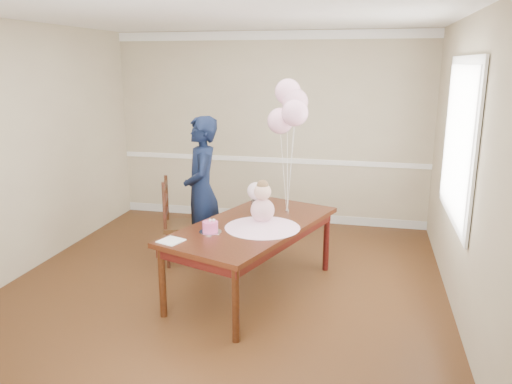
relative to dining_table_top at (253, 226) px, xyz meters
The scene contains 48 objects.
floor 0.77m from the dining_table_top, 165.23° to the right, with size 4.50×5.00×0.00m, color #361D0D.
ceiling 2.03m from the dining_table_top, 165.23° to the right, with size 4.50×5.00×0.02m, color white.
wall_back 2.52m from the dining_table_top, 97.45° to the left, with size 4.50×0.02×2.70m, color tan.
wall_front 2.68m from the dining_table_top, 96.97° to the right, with size 4.50×0.02×2.70m, color tan.
wall_left 2.65m from the dining_table_top, behind, with size 0.02×5.00×2.70m, color tan.
wall_right 2.04m from the dining_table_top, ahead, with size 0.02×5.00×2.70m, color tan.
chair_rail_trim 2.44m from the dining_table_top, 97.48° to the left, with size 4.50×0.02×0.07m, color white.
crown_molding 3.10m from the dining_table_top, 97.48° to the left, with size 4.50×0.02×0.12m, color white.
baseboard_trim 2.51m from the dining_table_top, 97.48° to the left, with size 4.50×0.02×0.12m, color silver.
window_frame 2.13m from the dining_table_top, 12.29° to the left, with size 0.02×1.66×1.56m, color white.
window_blinds 2.12m from the dining_table_top, 12.41° to the left, with size 0.01×1.50×1.40m, color white.
dining_table_top is the anchor object (origin of this frame).
table_apron 0.07m from the dining_table_top, ahead, with size 0.87×1.83×0.10m, color black.
table_leg_fl 1.04m from the dining_table_top, 134.13° to the right, with size 0.07×0.07×0.67m, color black.
table_leg_fr 1.04m from the dining_table_top, 85.05° to the right, with size 0.07×0.07×0.67m, color black.
table_leg_bl 1.04m from the dining_table_top, 94.95° to the left, with size 0.07×0.07×0.67m, color black.
table_leg_br 1.04m from the dining_table_top, 45.87° to the left, with size 0.07×0.07×0.67m, color black.
baby_skirt 0.17m from the dining_table_top, 38.03° to the right, with size 0.73×0.73×0.10m, color #FFBBDF.
baby_torso 0.25m from the dining_table_top, 38.03° to the right, with size 0.23×0.23×0.23m, color pink.
baby_head 0.41m from the dining_table_top, 38.03° to the right, with size 0.16×0.16×0.16m, color beige.
baby_hair 0.46m from the dining_table_top, 38.03° to the right, with size 0.12×0.12×0.12m, color brown.
cake_platter 0.48m from the dining_table_top, 133.55° to the right, with size 0.21×0.21×0.01m, color silver.
birthday_cake 0.48m from the dining_table_top, 133.55° to the right, with size 0.14×0.14×0.10m, color #DA448C.
cake_flower_a 0.50m from the dining_table_top, 133.55° to the right, with size 0.03×0.03×0.03m, color white.
cake_flower_b 0.47m from the dining_table_top, 131.16° to the right, with size 0.03×0.03×0.03m, color white.
rose_vase_near 0.34m from the dining_table_top, 96.97° to the left, with size 0.10×0.10×0.15m, color silver.
roses_near 0.42m from the dining_table_top, 96.97° to the left, with size 0.18×0.18×0.18m, color silver.
napkin 0.89m from the dining_table_top, 131.97° to the right, with size 0.19×0.19×0.01m, color white.
balloon_weight 0.54m from the dining_table_top, 60.10° to the left, with size 0.04×0.04×0.02m, color silver.
balloon_a 1.12m from the dining_table_top, 70.41° to the left, with size 0.27×0.27×0.27m, color #FFB4D3.
balloon_b 1.20m from the dining_table_top, 48.61° to the left, with size 0.27×0.27×0.27m, color #FFB4D8.
balloon_c 1.34m from the dining_table_top, 59.95° to the left, with size 0.27×0.27×0.27m, color #E1A0BB.
balloon_d 1.43m from the dining_table_top, 68.70° to the left, with size 0.27×0.27×0.27m, color #FFB4D4.
balloon_ribbon_a 0.69m from the dining_table_top, 65.22° to the left, with size 0.00×0.00×0.81m, color white.
balloon_ribbon_b 0.72m from the dining_table_top, 54.46° to the left, with size 0.00×0.00×0.91m, color white.
balloon_ribbon_c 0.79m from the dining_table_top, 60.02° to the left, with size 0.00×0.00×1.00m, color silver.
balloon_ribbon_d 0.83m from the dining_table_top, 64.79° to the left, with size 0.00×0.00×1.10m, color white.
dining_chair_seat 1.14m from the dining_table_top, 148.80° to the left, with size 0.43×0.43×0.05m, color #3A220F.
chair_leg_fl 1.22m from the dining_table_top, 161.64° to the left, with size 0.04×0.04×0.42m, color black.
chair_leg_fr 0.99m from the dining_table_top, 147.44° to the left, with size 0.04×0.04×0.42m, color #3B1910.
chair_leg_bl 1.45m from the dining_table_top, 149.66° to the left, with size 0.04×0.04×0.42m, color #3A1310.
chair_leg_br 1.26m from the dining_table_top, 136.41° to the left, with size 0.04×0.04×0.42m, color #35120E.
chair_back_post_l 1.14m from the dining_table_top, 162.24° to the left, with size 0.04×0.04×0.55m, color #35170E.
chair_back_post_r 1.38m from the dining_table_top, 150.28° to the left, with size 0.04×0.04×0.55m, color #3D1E10.
chair_slat_low 1.25m from the dining_table_top, 155.69° to the left, with size 0.03×0.39×0.05m, color #3B1610.
chair_slat_mid 1.25m from the dining_table_top, 155.69° to the left, with size 0.03×0.39×0.05m, color #3D1A10.
chair_slat_top 1.27m from the dining_table_top, 155.69° to the left, with size 0.03×0.39×0.05m, color #321A0D.
woman 0.99m from the dining_table_top, 139.39° to the left, with size 0.62×0.41×1.70m, color black.
Camera 1 is at (1.40, -4.49, 2.26)m, focal length 35.00 mm.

